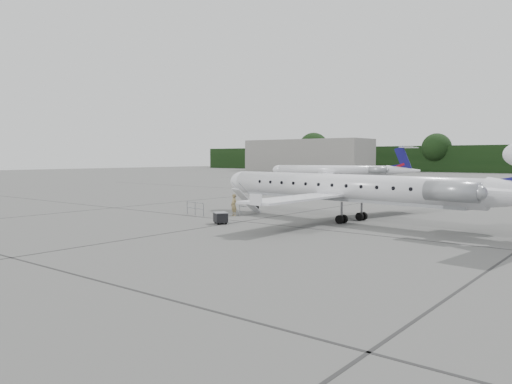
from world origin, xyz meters
The scene contains 8 objects.
ground centered at (0.00, 0.00, 0.00)m, with size 320.00×320.00×0.00m, color #565754.
terminal_building centered at (-70.00, 110.00, 5.00)m, with size 40.00×14.00×10.00m, color slate.
main_regional_jet centered at (-1.40, 7.57, 3.34)m, with size 26.04×18.75×6.68m, color silver, non-canonical shape.
airstair centered at (-9.17, 6.33, 1.05)m, with size 0.85×2.41×2.09m, color silver, non-canonical shape.
passenger centered at (-9.33, 4.99, 0.85)m, with size 0.62×0.41×1.70m, color #907D4E.
safety_railing centered at (-12.04, 3.46, 0.50)m, with size 2.20×0.08×1.00m, color gray, non-canonical shape.
baggage_cart centered at (-7.01, 0.94, 0.43)m, with size 0.99×0.80×0.86m, color black, non-canonical shape.
bg_regional_left centered at (-26.95, 50.27, 3.13)m, with size 23.85×17.17×6.26m, color silver, non-canonical shape.
Camera 1 is at (16.00, -24.01, 4.57)m, focal length 35.00 mm.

